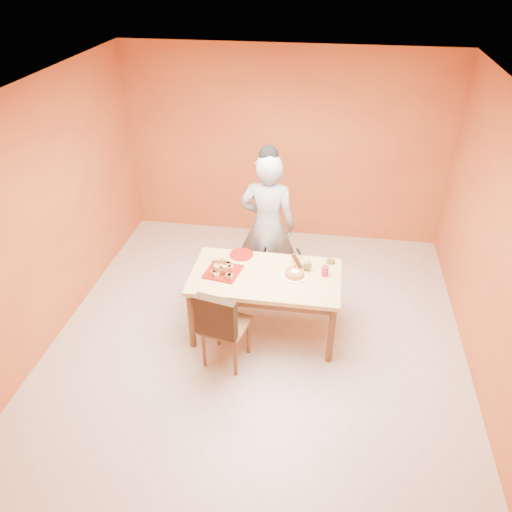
% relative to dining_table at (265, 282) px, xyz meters
% --- Properties ---
extents(floor, '(5.00, 5.00, 0.00)m').
position_rel_dining_table_xyz_m(floor, '(-0.05, -0.21, -0.67)').
color(floor, beige).
rests_on(floor, ground).
extents(ceiling, '(5.00, 5.00, 0.00)m').
position_rel_dining_table_xyz_m(ceiling, '(-0.05, -0.21, 2.03)').
color(ceiling, white).
rests_on(ceiling, wall_back).
extents(wall_back, '(4.50, 0.00, 4.50)m').
position_rel_dining_table_xyz_m(wall_back, '(-0.05, 2.29, 0.68)').
color(wall_back, '#CC732F').
rests_on(wall_back, floor).
extents(wall_left, '(0.00, 5.00, 5.00)m').
position_rel_dining_table_xyz_m(wall_left, '(-2.30, -0.21, 0.68)').
color(wall_left, '#CC732F').
rests_on(wall_left, floor).
extents(wall_right, '(0.00, 5.00, 5.00)m').
position_rel_dining_table_xyz_m(wall_right, '(2.20, -0.21, 0.68)').
color(wall_right, '#CC732F').
rests_on(wall_right, floor).
extents(dining_table, '(1.60, 0.90, 0.76)m').
position_rel_dining_table_xyz_m(dining_table, '(0.00, 0.00, 0.00)').
color(dining_table, '#E4CC77').
rests_on(dining_table, floor).
extents(dining_chair, '(0.52, 0.59, 0.95)m').
position_rel_dining_table_xyz_m(dining_chair, '(-0.33, -0.56, -0.17)').
color(dining_chair, brown).
rests_on(dining_chair, floor).
extents(pastry_pile, '(0.32, 0.32, 0.10)m').
position_rel_dining_table_xyz_m(pastry_pile, '(-0.46, -0.02, 0.17)').
color(pastry_pile, tan).
rests_on(pastry_pile, pastry_platter).
extents(person, '(0.68, 0.46, 1.84)m').
position_rel_dining_table_xyz_m(person, '(-0.09, 0.77, 0.25)').
color(person, gray).
rests_on(person, floor).
extents(pastry_platter, '(0.41, 0.41, 0.02)m').
position_rel_dining_table_xyz_m(pastry_platter, '(-0.46, -0.02, 0.10)').
color(pastry_platter, maroon).
rests_on(pastry_platter, dining_table).
extents(red_dinner_plate, '(0.32, 0.32, 0.02)m').
position_rel_dining_table_xyz_m(red_dinner_plate, '(-0.33, 0.35, 0.10)').
color(red_dinner_plate, maroon).
rests_on(red_dinner_plate, dining_table).
extents(white_cake_plate, '(0.35, 0.35, 0.01)m').
position_rel_dining_table_xyz_m(white_cake_plate, '(0.31, 0.03, 0.10)').
color(white_cake_plate, white).
rests_on(white_cake_plate, dining_table).
extents(sponge_cake, '(0.26, 0.26, 0.05)m').
position_rel_dining_table_xyz_m(sponge_cake, '(0.31, 0.03, 0.13)').
color(sponge_cake, '#CB7234').
rests_on(sponge_cake, white_cake_plate).
extents(cake_server, '(0.16, 0.28, 0.01)m').
position_rel_dining_table_xyz_m(cake_server, '(0.32, 0.21, 0.16)').
color(cake_server, silver).
rests_on(cake_server, sponge_cake).
extents(egg_ornament, '(0.12, 0.10, 0.13)m').
position_rel_dining_table_xyz_m(egg_ornament, '(0.43, 0.16, 0.16)').
color(egg_ornament, olive).
rests_on(egg_ornament, dining_table).
extents(magenta_glass, '(0.10, 0.10, 0.11)m').
position_rel_dining_table_xyz_m(magenta_glass, '(0.62, 0.10, 0.15)').
color(magenta_glass, '#B61B47').
rests_on(magenta_glass, dining_table).
extents(checker_tin, '(0.12, 0.12, 0.03)m').
position_rel_dining_table_xyz_m(checker_tin, '(0.68, 0.35, 0.11)').
color(checker_tin, '#3A1F10').
rests_on(checker_tin, dining_table).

